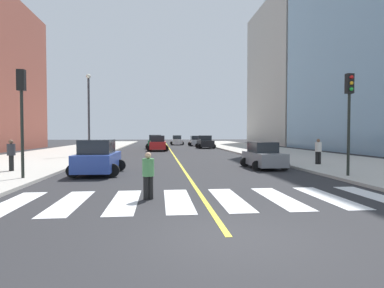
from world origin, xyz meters
TOP-DOWN VIEW (x-y plane):
  - ground_plane at (0.00, 0.00)m, footprint 220.00×220.00m
  - sidewalk_kerb_east at (12.20, 20.00)m, footprint 10.00×120.00m
  - sidewalk_kerb_west at (-12.20, 20.00)m, footprint 10.00×120.00m
  - crosswalk_paint at (0.00, 4.00)m, footprint 13.50×4.00m
  - lane_divider_paint at (0.00, 40.00)m, footprint 0.16×80.00m
  - parking_garage_concrete at (29.02, 57.94)m, footprint 18.00×24.00m
  - car_gray_nearest at (5.26, 13.37)m, footprint 2.52×3.94m
  - car_blue_second at (-4.95, 11.41)m, footprint 2.76×4.39m
  - car_white_third at (1.95, 55.61)m, footprint 2.63×4.21m
  - car_black_fourth at (5.50, 41.46)m, footprint 2.84×4.45m
  - car_green_fifth at (-2.09, 41.07)m, footprint 2.91×4.62m
  - car_red_sixth at (-1.69, 34.80)m, footprint 2.83×4.50m
  - car_silver_seventh at (5.05, 50.48)m, footprint 2.62×4.16m
  - traffic_light_near_corner at (8.05, 8.42)m, footprint 0.36×0.41m
  - traffic_light_far_corner at (-8.07, 9.22)m, footprint 0.36×0.41m
  - pedestrian_crossing at (-1.91, 4.27)m, footprint 0.41×0.41m
  - pedestrian_waiting_east at (9.48, 14.26)m, footprint 0.44×0.44m
  - pedestrian_walking_west at (-9.96, 12.33)m, footprint 0.44×0.44m
  - street_lamp at (-8.31, 25.06)m, footprint 0.44×0.44m

SIDE VIEW (x-z plane):
  - ground_plane at x=0.00m, z-range 0.00..0.00m
  - lane_divider_paint at x=0.00m, z-range 0.00..0.01m
  - crosswalk_paint at x=0.00m, z-range 0.00..0.01m
  - sidewalk_kerb_east at x=12.20m, z-range 0.00..0.15m
  - sidewalk_kerb_west at x=-12.20m, z-range 0.00..0.15m
  - car_gray_nearest at x=5.26m, z-range -0.06..1.67m
  - car_silver_seventh at x=5.05m, z-range -0.06..1.79m
  - car_white_third at x=1.95m, z-range -0.06..1.82m
  - pedestrian_crossing at x=-1.91m, z-range 0.08..1.73m
  - car_blue_second at x=-4.95m, z-range -0.06..1.89m
  - car_black_fourth at x=5.50m, z-range -0.06..1.89m
  - car_red_sixth at x=-1.69m, z-range -0.07..1.94m
  - car_green_fifth at x=-2.09m, z-range -0.07..1.99m
  - pedestrian_waiting_east at x=9.48m, z-range 0.24..2.00m
  - pedestrian_walking_west at x=-9.96m, z-range 0.24..2.03m
  - traffic_light_near_corner at x=8.05m, z-range 1.18..6.34m
  - traffic_light_far_corner at x=-8.07m, z-range 1.18..6.38m
  - street_lamp at x=-8.31m, z-range 0.83..8.71m
  - parking_garage_concrete at x=29.02m, z-range 0.00..29.19m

